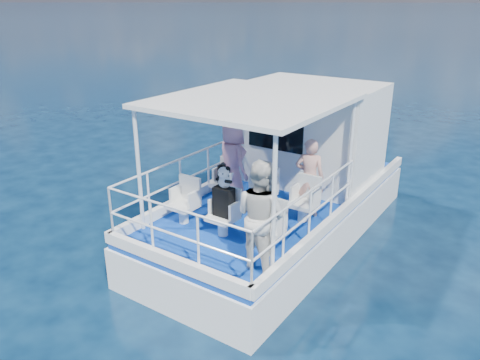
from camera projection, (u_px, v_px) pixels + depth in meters
The scene contains 20 objects.
ground at pixel (256, 253), 9.42m from camera, with size 2000.00×2000.00×0.00m, color black.
hull at pixel (280, 234), 10.20m from camera, with size 3.00×7.00×1.60m, color white.
deck at pixel (281, 198), 9.89m from camera, with size 2.90×6.90×0.10m, color navy.
cabin at pixel (311, 132), 10.48m from camera, with size 2.85×2.00×2.20m, color white.
canopy at pixel (252, 100), 8.14m from camera, with size 3.00×3.20×0.08m, color white.
canopy_posts at pixel (250, 163), 8.51m from camera, with size 2.77×2.97×2.20m.
railings at pixel (240, 199), 8.48m from camera, with size 2.84×3.59×1.00m, color white, non-canonical shape.
seat_port_fwd at pixel (225, 191), 9.66m from camera, with size 0.48×0.46×0.38m, color silver.
seat_center_fwd at pixel (262, 201), 9.19m from camera, with size 0.48×0.46×0.38m, color silver.
seat_stbd_fwd at pixel (303, 211), 8.72m from camera, with size 0.48×0.46×0.38m, color silver.
seat_port_aft at pixel (184, 213), 8.65m from camera, with size 0.48×0.46×0.38m, color silver.
seat_center_aft at pixel (223, 225), 8.18m from camera, with size 0.48×0.46×0.38m, color silver.
seat_stbd_aft at pixel (267, 239), 7.71m from camera, with size 0.48×0.46×0.38m, color silver.
passenger_port_fwd at pixel (232, 161), 9.45m from camera, with size 0.62×0.45×1.67m, color #CB839B.
passenger_stbd_fwd at pixel (309, 177), 8.79m from camera, with size 0.55×0.36×1.51m, color tan.
passenger_stbd_aft at pixel (261, 215), 6.97m from camera, with size 0.85×0.66×1.74m, color beige.
backpack_port at pixel (225, 174), 9.49m from camera, with size 0.28×0.16×0.37m, color black.
backpack_center at pixel (224, 202), 8.01m from camera, with size 0.35×0.20×0.52m, color black.
compact_camera at pixel (224, 164), 9.41m from camera, with size 0.11×0.06×0.06m, color black.
panda at pixel (224, 177), 7.86m from camera, with size 0.25×0.21×0.39m, color white, non-canonical shape.
Camera 1 is at (4.36, -7.02, 4.77)m, focal length 35.00 mm.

